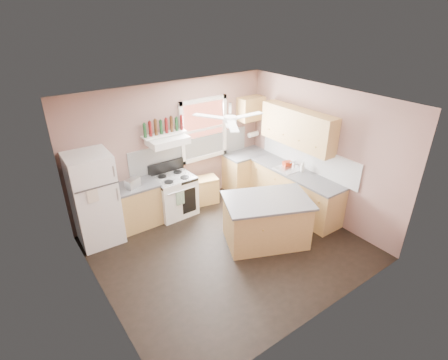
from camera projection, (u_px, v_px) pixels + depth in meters
floor at (229, 248)px, 6.45m from camera, size 4.50×4.50×0.00m
ceiling at (230, 103)px, 5.23m from camera, size 4.50×4.50×0.00m
wall_back at (172, 147)px, 7.31m from camera, size 4.50×0.05×2.70m
wall_right at (320, 153)px, 7.02m from camera, size 0.05×4.00×2.70m
wall_left at (93, 228)px, 4.66m from camera, size 0.05×4.00×2.70m
backsplash_back at (192, 150)px, 7.59m from camera, size 2.90×0.03×0.55m
backsplash_right at (307, 156)px, 7.30m from camera, size 0.03×2.60×0.55m
window_view at (203, 129)px, 7.55m from camera, size 1.00×0.02×1.20m
window_frame at (204, 130)px, 7.53m from camera, size 1.16×0.07×1.36m
refrigerator at (95, 199)px, 6.29m from camera, size 0.77×0.75×1.75m
base_cabinet_left at (136, 206)px, 6.94m from camera, size 0.90×0.60×0.86m
counter_left at (133, 186)px, 6.73m from camera, size 0.92×0.62×0.04m
toaster at (133, 183)px, 6.61m from camera, size 0.32×0.26×0.18m
stove at (175, 196)px, 7.32m from camera, size 0.82×0.66×0.86m
range_hood at (168, 141)px, 6.87m from camera, size 0.78×0.50×0.14m
bottle_shelf at (164, 134)px, 6.91m from camera, size 0.90×0.26×0.03m
cart at (205, 191)px, 7.82m from camera, size 0.62×0.48×0.55m
base_cabinet_corner at (246, 171)px, 8.40m from camera, size 1.00×0.60×0.86m
base_cabinet_right at (294, 191)px, 7.48m from camera, size 0.60×2.20×0.86m
counter_corner at (246, 154)px, 8.19m from camera, size 1.02×0.62×0.04m
counter_right at (296, 173)px, 7.28m from camera, size 0.62×2.22×0.04m
sink at (289, 169)px, 7.41m from camera, size 0.55×0.45×0.03m
faucet at (295, 164)px, 7.46m from camera, size 0.03×0.03×0.14m
upper_cabinet_right at (297, 128)px, 7.09m from camera, size 0.33×1.80×0.76m
upper_cabinet_corner at (251, 109)px, 7.93m from camera, size 0.60×0.33×0.52m
paper_towel at (253, 134)px, 8.31m from camera, size 0.26×0.12×0.12m
island at (266, 221)px, 6.45m from camera, size 1.69×1.42×0.86m
island_top at (267, 200)px, 6.25m from camera, size 1.80×1.53×0.04m
ceiling_fan_hub at (230, 119)px, 5.34m from camera, size 0.20×0.20×0.08m
soap_bottle at (302, 167)px, 7.22m from camera, size 0.12×0.12×0.23m
red_caddy at (287, 163)px, 7.52m from camera, size 0.20×0.15×0.10m
wine_bottles at (164, 126)px, 6.84m from camera, size 0.86×0.06×0.31m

